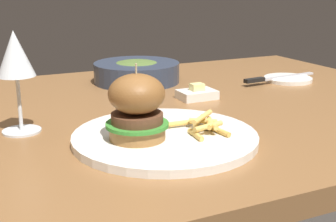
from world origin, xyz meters
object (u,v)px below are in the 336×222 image
main_plate (165,137)px  butter_dish (197,94)px  bread_plate (288,79)px  burger_sandwich (137,107)px  table_knife (274,78)px  wine_glass (15,58)px  soup_bowl (137,71)px

main_plate → butter_dish: butter_dish is taller
main_plate → bread_plate: size_ratio=2.47×
burger_sandwich → table_knife: bearing=30.3°
wine_glass → soup_bowl: 0.47m
main_plate → soup_bowl: size_ratio=1.39×
wine_glass → bread_plate: size_ratio=1.43×
butter_dish → soup_bowl: soup_bowl is taller
soup_bowl → table_knife: bearing=-27.2°
table_knife → soup_bowl: 0.37m
wine_glass → butter_dish: (0.41, 0.08, -0.12)m
burger_sandwich → table_knife: 0.60m
main_plate → bread_plate: bearing=30.4°
butter_dish → table_knife: bearing=12.7°
burger_sandwich → bread_plate: burger_sandwich is taller
main_plate → table_knife: table_knife is taller
burger_sandwich → butter_dish: bearing=44.4°
wine_glass → table_knife: bearing=11.5°
table_knife → burger_sandwich: bearing=-149.7°
butter_dish → wine_glass: bearing=-169.3°
burger_sandwich → butter_dish: burger_sandwich is taller
soup_bowl → bread_plate: bearing=-23.3°
table_knife → butter_dish: 0.27m
main_plate → table_knife: 0.55m
burger_sandwich → wine_glass: size_ratio=0.69×
wine_glass → butter_dish: size_ratio=2.15×
soup_bowl → wine_glass: bearing=-138.8°
main_plate → butter_dish: bearing=50.7°
main_plate → bread_plate: 0.59m
table_knife → soup_bowl: size_ratio=1.04×
soup_bowl → burger_sandwich: bearing=-111.6°
table_knife → soup_bowl: bearing=152.8°
wine_glass → bread_plate: (0.73, 0.14, -0.13)m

